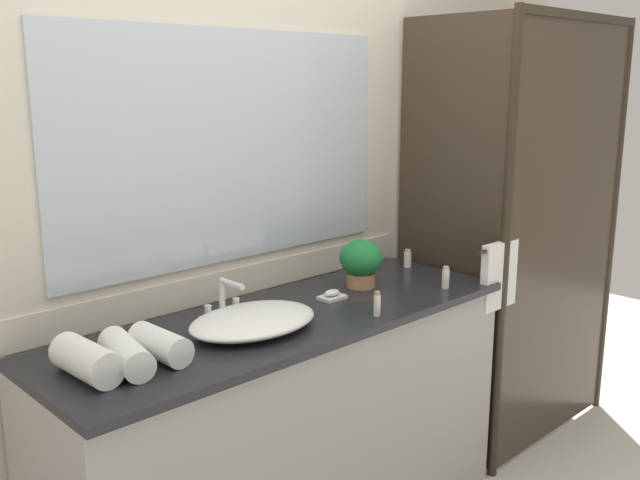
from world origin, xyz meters
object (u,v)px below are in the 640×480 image
(amenity_bottle_conditioner, at_px, (446,278))
(rolled_towel_far_edge, at_px, (160,344))
(soap_dish, at_px, (332,295))
(rolled_towel_near_edge, at_px, (87,360))
(faucet, at_px, (224,305))
(potted_plant, at_px, (361,261))
(rolled_towel_middle, at_px, (126,354))
(sink_basin, at_px, (253,320))
(amenity_bottle_lotion, at_px, (377,304))
(amenity_bottle_shampoo, at_px, (408,259))

(amenity_bottle_conditioner, height_order, rolled_towel_far_edge, rolled_towel_far_edge)
(soap_dish, height_order, rolled_towel_near_edge, rolled_towel_near_edge)
(faucet, height_order, potted_plant, potted_plant)
(potted_plant, bearing_deg, rolled_towel_middle, -174.67)
(sink_basin, height_order, rolled_towel_far_edge, rolled_towel_far_edge)
(potted_plant, relative_size, amenity_bottle_lotion, 2.16)
(soap_dish, height_order, amenity_bottle_lotion, amenity_bottle_lotion)
(sink_basin, distance_m, faucet, 0.16)
(rolled_towel_near_edge, height_order, rolled_towel_far_edge, rolled_towel_near_edge)
(rolled_towel_far_edge, bearing_deg, amenity_bottle_conditioner, -6.69)
(potted_plant, relative_size, rolled_towel_middle, 0.77)
(amenity_bottle_shampoo, bearing_deg, sink_basin, -170.76)
(amenity_bottle_shampoo, bearing_deg, soap_dish, -169.93)
(amenity_bottle_shampoo, distance_m, amenity_bottle_lotion, 0.69)
(soap_dish, distance_m, rolled_towel_middle, 0.90)
(amenity_bottle_lotion, relative_size, amenity_bottle_conditioner, 1.00)
(faucet, xyz_separation_m, amenity_bottle_lotion, (0.41, -0.35, -0.01))
(soap_dish, height_order, amenity_bottle_conditioner, amenity_bottle_conditioner)
(amenity_bottle_shampoo, bearing_deg, amenity_bottle_conditioner, -114.78)
(soap_dish, distance_m, rolled_towel_near_edge, 1.01)
(potted_plant, distance_m, amenity_bottle_lotion, 0.37)
(faucet, relative_size, potted_plant, 0.88)
(amenity_bottle_lotion, height_order, amenity_bottle_conditioner, same)
(amenity_bottle_lotion, bearing_deg, sink_basin, 155.08)
(soap_dish, bearing_deg, amenity_bottle_conditioner, -26.35)
(sink_basin, height_order, amenity_bottle_lotion, amenity_bottle_lotion)
(amenity_bottle_conditioner, height_order, rolled_towel_near_edge, rolled_towel_near_edge)
(sink_basin, bearing_deg, rolled_towel_far_edge, -178.72)
(amenity_bottle_conditioner, bearing_deg, rolled_towel_far_edge, 173.31)
(soap_dish, relative_size, amenity_bottle_lotion, 1.12)
(amenity_bottle_shampoo, xyz_separation_m, rolled_towel_middle, (-1.47, -0.17, 0.01))
(potted_plant, height_order, amenity_bottle_lotion, potted_plant)
(rolled_towel_near_edge, distance_m, rolled_towel_far_edge, 0.22)
(amenity_bottle_conditioner, bearing_deg, soap_dish, 153.65)
(sink_basin, xyz_separation_m, soap_dish, (0.43, 0.06, -0.02))
(sink_basin, distance_m, potted_plant, 0.64)
(amenity_bottle_shampoo, bearing_deg, rolled_towel_middle, -173.47)
(amenity_bottle_lotion, height_order, rolled_towel_near_edge, rolled_towel_near_edge)
(amenity_bottle_conditioner, height_order, rolled_towel_middle, rolled_towel_middle)
(amenity_bottle_lotion, distance_m, rolled_towel_near_edge, 1.00)
(potted_plant, xyz_separation_m, rolled_towel_near_edge, (-1.20, -0.08, -0.05))
(amenity_bottle_shampoo, height_order, rolled_towel_middle, rolled_towel_middle)
(amenity_bottle_conditioner, xyz_separation_m, rolled_towel_middle, (-1.32, 0.15, 0.00))
(amenity_bottle_conditioner, distance_m, rolled_towel_middle, 1.33)
(amenity_bottle_shampoo, distance_m, rolled_towel_far_edge, 1.37)
(sink_basin, height_order, faucet, faucet)
(rolled_towel_middle, xyz_separation_m, rolled_towel_far_edge, (0.11, -0.00, -0.00))
(soap_dish, bearing_deg, amenity_bottle_shampoo, 10.07)
(rolled_towel_near_edge, distance_m, rolled_towel_middle, 0.11)
(soap_dish, distance_m, amenity_bottle_shampoo, 0.58)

